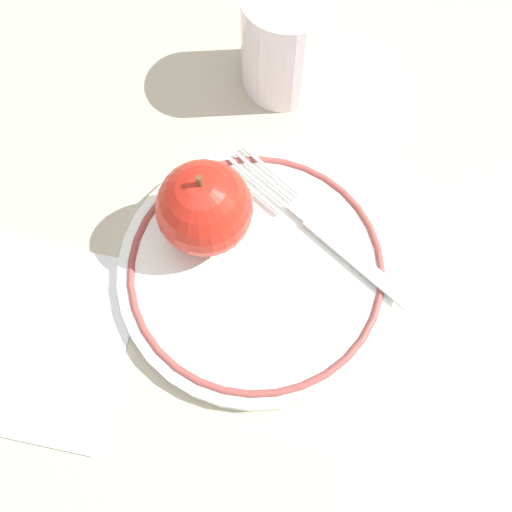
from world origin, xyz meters
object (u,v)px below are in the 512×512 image
Objects in this scene: plate at (256,269)px; apple_red_whole at (204,208)px; fork at (321,230)px; drinking_glass at (285,42)px; napkin_folded at (31,335)px.

apple_red_whole is (0.03, 0.04, 0.04)m from plate.
fork reaches higher than plate.
napkin_folded is (-0.26, 0.19, -0.05)m from drinking_glass.
apple_red_whole is at bearing 42.87° from fork.
drinking_glass reaches higher than plate.
drinking_glass is at bearing -19.03° from apple_red_whole.
fork is at bearing -88.72° from apple_red_whole.
napkin_folded is at bearing 124.43° from apple_red_whole.
apple_red_whole is 0.53× the size of fork.
napkin_folded is (-0.09, 0.22, -0.01)m from fork.
apple_red_whole is 0.10m from fork.
fork is at bearing -168.32° from drinking_glass.
plate is 2.67× the size of apple_red_whole.
plate is 1.42× the size of fork.
apple_red_whole is at bearing 53.05° from plate.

